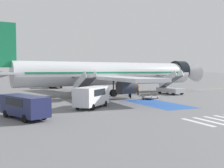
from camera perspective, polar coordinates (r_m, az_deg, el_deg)
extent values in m
plane|color=slate|center=(43.27, 1.69, -2.35)|extent=(600.00, 600.00, 0.00)
cube|color=gold|center=(43.74, 0.11, -2.29)|extent=(75.40, 8.81, 0.01)
cube|color=#2856A8|center=(32.23, 9.93, -4.26)|extent=(4.36, 10.02, 0.01)
cube|color=silver|center=(21.69, 18.12, -7.93)|extent=(0.44, 3.60, 0.01)
cube|color=silver|center=(22.50, 20.40, -7.58)|extent=(0.44, 3.60, 0.01)
cube|color=silver|center=(23.35, 22.51, -7.23)|extent=(0.44, 3.60, 0.01)
cylinder|color=silver|center=(43.55, 0.11, 2.29)|extent=(32.09, 7.34, 3.75)
cone|color=silver|center=(55.02, 16.42, 2.33)|extent=(4.51, 4.12, 3.67)
cylinder|color=black|center=(52.99, 14.36, 2.84)|extent=(2.66, 4.01, 3.78)
cube|color=#197A4C|center=(43.55, 0.11, 2.54)|extent=(29.56, 7.12, 0.24)
cube|color=silver|center=(49.33, -7.80, 1.70)|extent=(8.19, 15.96, 0.44)
cylinder|color=#38383D|center=(48.80, -5.70, 0.24)|extent=(2.78, 2.26, 1.98)
cube|color=silver|center=(35.12, 2.53, 1.18)|extent=(4.89, 15.43, 0.44)
cylinder|color=#38383D|center=(37.00, 3.26, -0.65)|extent=(2.78, 2.26, 1.98)
cube|color=silver|center=(34.17, -22.34, 2.16)|extent=(4.03, 6.34, 0.24)
cylinder|color=#38383D|center=(50.26, 11.09, 0.37)|extent=(0.20, 0.20, 2.70)
cylinder|color=black|center=(50.34, 11.07, -1.17)|extent=(0.87, 0.37, 0.84)
cylinder|color=#38383D|center=(45.43, -3.54, 0.10)|extent=(0.24, 0.24, 2.38)
cylinder|color=black|center=(45.51, -3.54, -1.40)|extent=(1.16, 0.72, 1.10)
cylinder|color=#38383D|center=(40.25, 0.34, -0.27)|extent=(0.24, 0.24, 2.38)
cylinder|color=black|center=(40.34, 0.34, -1.96)|extent=(1.16, 0.72, 1.10)
cube|color=#ADB2BA|center=(45.43, 12.60, -1.28)|extent=(2.73, 5.02, 0.70)
cylinder|color=black|center=(46.06, 10.31, -1.63)|extent=(0.30, 0.72, 0.70)
cylinder|color=black|center=(47.31, 12.02, -1.53)|extent=(0.30, 0.72, 0.70)
cylinder|color=black|center=(43.60, 13.22, -1.93)|extent=(0.30, 0.72, 0.70)
cylinder|color=black|center=(44.92, 14.93, -1.81)|extent=(0.30, 0.72, 0.70)
cube|color=#4C4C51|center=(45.34, 12.62, 0.46)|extent=(1.89, 4.29, 2.21)
cube|color=#4C4C51|center=(46.99, 10.72, 1.84)|extent=(1.76, 1.28, 0.12)
cube|color=silver|center=(44.80, 11.91, 1.05)|extent=(0.57, 4.49, 2.92)
cube|color=silver|center=(45.86, 13.32, 1.08)|extent=(0.57, 4.49, 2.92)
cube|color=#ADB2BA|center=(36.39, -5.96, -2.29)|extent=(2.73, 5.02, 0.70)
cylinder|color=black|center=(37.58, -8.33, -2.67)|extent=(0.30, 0.72, 0.70)
cylinder|color=black|center=(38.33, -5.75, -2.54)|extent=(0.30, 0.72, 0.70)
cylinder|color=black|center=(34.52, -6.19, -3.16)|extent=(0.30, 0.72, 0.70)
cylinder|color=black|center=(35.33, -3.43, -3.01)|extent=(0.30, 0.72, 0.70)
cube|color=#4C4C51|center=(36.29, -5.97, -0.14)|extent=(1.89, 4.29, 2.17)
cube|color=#4C4C51|center=(38.33, -7.42, 1.54)|extent=(1.76, 1.28, 0.12)
cube|color=silver|center=(35.95, -7.09, 0.58)|extent=(0.57, 4.48, 2.88)
cube|color=silver|center=(36.59, -4.88, 0.64)|extent=(0.57, 4.48, 2.88)
cube|color=#38383D|center=(61.88, -12.32, -0.07)|extent=(3.51, 8.13, 0.60)
cube|color=silver|center=(65.69, -12.58, 0.55)|extent=(2.58, 2.05, 1.60)
cube|color=black|center=(66.55, -12.64, 0.85)|extent=(1.99, 0.30, 0.70)
cylinder|color=#B7BCC4|center=(61.48, -12.30, 1.21)|extent=(2.87, 5.66, 2.18)
cylinder|color=gold|center=(61.48, -12.30, 1.21)|extent=(2.25, 0.64, 2.22)
cylinder|color=black|center=(65.31, -13.59, -0.18)|extent=(0.40, 0.99, 0.96)
cylinder|color=black|center=(65.48, -11.52, -0.15)|extent=(0.40, 0.99, 0.96)
cylinder|color=black|center=(61.38, -13.39, -0.38)|extent=(0.40, 0.99, 0.96)
cylinder|color=black|center=(61.57, -11.18, -0.35)|extent=(0.40, 0.99, 0.96)
cylinder|color=black|center=(59.21, -13.26, -0.51)|extent=(0.40, 0.99, 0.96)
cylinder|color=black|center=(59.40, -10.97, -0.47)|extent=(0.40, 0.99, 0.96)
cube|color=silver|center=(28.36, -4.40, -2.60)|extent=(5.01, 4.89, 1.94)
cube|color=black|center=(28.32, -4.41, -1.75)|extent=(3.37, 3.34, 0.70)
cylinder|color=black|center=(30.26, -4.56, -4.09)|extent=(0.60, 0.59, 0.64)
cylinder|color=black|center=(29.51, -1.48, -4.26)|extent=(0.60, 0.59, 0.64)
cylinder|color=black|center=(27.52, -7.53, -4.83)|extent=(0.60, 0.59, 0.64)
cylinder|color=black|center=(26.69, -4.21, -5.05)|extent=(0.60, 0.59, 0.64)
cube|color=#1E234C|center=(23.21, -18.56, -4.41)|extent=(3.71, 5.66, 1.62)
cube|color=black|center=(23.17, -18.57, -3.54)|extent=(2.83, 3.43, 0.58)
cylinder|color=black|center=(22.31, -14.59, -6.75)|extent=(0.43, 0.67, 0.64)
cylinder|color=black|center=(21.49, -18.41, -7.18)|extent=(0.43, 0.67, 0.64)
cylinder|color=black|center=(25.17, -18.62, -5.70)|extent=(0.43, 0.67, 0.64)
cylinder|color=black|center=(24.44, -22.11, -6.02)|extent=(0.43, 0.67, 0.64)
cube|color=gray|center=(37.37, 8.35, -2.84)|extent=(3.00, 2.69, 0.12)
cylinder|color=black|center=(36.18, 8.62, -3.13)|extent=(0.39, 0.31, 0.40)
cylinder|color=black|center=(36.70, 6.78, -3.03)|extent=(0.39, 0.31, 0.40)
cylinder|color=black|center=(38.09, 9.86, -2.83)|extent=(0.39, 0.31, 0.40)
cylinder|color=black|center=(38.58, 8.10, -2.74)|extent=(0.39, 0.31, 0.40)
cylinder|color=gray|center=(35.97, 8.60, -2.54)|extent=(0.05, 0.05, 0.55)
cylinder|color=gray|center=(36.54, 6.61, -2.44)|extent=(0.05, 0.05, 0.55)
cylinder|color=gray|center=(38.17, 10.02, -2.23)|extent=(0.05, 0.05, 0.55)
cylinder|color=gray|center=(38.71, 8.13, -2.14)|extent=(0.05, 0.05, 0.55)
cylinder|color=#2D2D33|center=(42.78, 5.63, -1.89)|extent=(0.14, 0.14, 0.80)
cylinder|color=#2D2D33|center=(42.65, 5.78, -1.91)|extent=(0.14, 0.14, 0.80)
cube|color=orange|center=(42.66, 5.71, -0.94)|extent=(0.30, 0.45, 0.63)
cube|color=silver|center=(42.66, 5.71, -0.94)|extent=(0.31, 0.47, 0.06)
sphere|color=#9E704C|center=(42.63, 5.71, -0.38)|extent=(0.22, 0.22, 0.22)
cylinder|color=#191E38|center=(39.85, 3.72, -2.23)|extent=(0.14, 0.14, 0.83)
cylinder|color=#191E38|center=(39.71, 3.85, -2.25)|extent=(0.14, 0.14, 0.83)
cube|color=yellow|center=(39.72, 3.79, -1.17)|extent=(0.23, 0.43, 0.66)
cube|color=silver|center=(39.72, 3.79, -1.17)|extent=(0.24, 0.44, 0.06)
sphere|color=#9E704C|center=(39.69, 3.79, -0.53)|extent=(0.22, 0.22, 0.22)
cylinder|color=black|center=(38.22, 4.01, -2.48)|extent=(0.14, 0.14, 0.80)
cylinder|color=black|center=(38.07, 4.12, -2.50)|extent=(0.14, 0.14, 0.80)
cube|color=yellow|center=(38.09, 4.07, -1.42)|extent=(0.23, 0.43, 0.63)
cube|color=silver|center=(38.09, 4.07, -1.42)|extent=(0.24, 0.44, 0.06)
sphere|color=tan|center=(38.06, 4.07, -0.79)|extent=(0.22, 0.22, 0.22)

